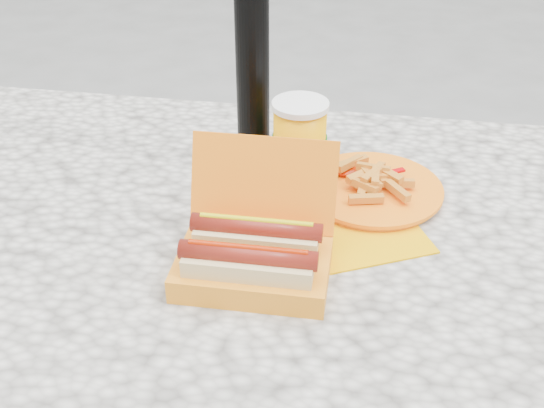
# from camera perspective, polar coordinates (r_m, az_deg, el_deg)

# --- Properties ---
(picnic_table) EXTENTS (1.20, 0.80, 0.75)m
(picnic_table) POSITION_cam_1_polar(r_m,az_deg,el_deg) (1.04, -3.07, -6.73)
(picnic_table) COLOR beige
(picnic_table) RESTS_ON ground
(hotdog_box) EXTENTS (0.19, 0.17, 0.15)m
(hotdog_box) POSITION_cam_1_polar(r_m,az_deg,el_deg) (0.86, -1.55, -4.22)
(hotdog_box) COLOR orange
(hotdog_box) RESTS_ON picnic_table
(fries_plate) EXTENTS (0.23, 0.32, 0.04)m
(fries_plate) POSITION_cam_1_polar(r_m,az_deg,el_deg) (1.04, 8.23, 1.16)
(fries_plate) COLOR #EEA700
(fries_plate) RESTS_ON picnic_table
(soda_cup) EXTENTS (0.08, 0.08, 0.15)m
(soda_cup) POSITION_cam_1_polar(r_m,az_deg,el_deg) (1.00, 2.30, 4.56)
(soda_cup) COLOR #FFA400
(soda_cup) RESTS_ON picnic_table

